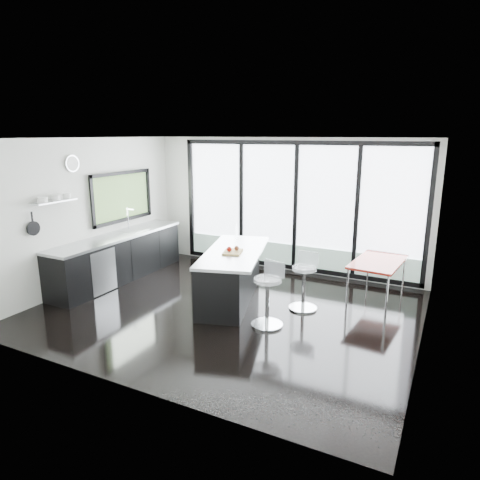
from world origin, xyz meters
The scene contains 11 objects.
floor centered at (0.00, 0.00, 0.00)m, with size 6.00×5.00×0.00m, color black.
ceiling centered at (0.00, 0.00, 2.80)m, with size 6.00×5.00×0.00m, color white.
wall_back centered at (0.27, 2.47, 1.27)m, with size 6.00×0.09×2.80m.
wall_front centered at (0.00, -2.50, 1.40)m, with size 6.00×0.00×2.80m, color silver.
wall_left centered at (-2.97, 0.27, 1.56)m, with size 0.26×5.00×2.80m.
wall_right centered at (3.00, 0.00, 1.40)m, with size 0.00×5.00×2.80m, color silver.
counter_cabinets centered at (-2.67, 0.40, 0.46)m, with size 0.69×3.24×1.36m.
island centered at (-0.16, 0.45, 0.46)m, with size 1.52×2.39×1.18m.
bar_stool_near centered at (0.85, -0.26, 0.39)m, with size 0.49×0.49×0.77m, color silver.
bar_stool_far centered at (1.13, 0.61, 0.37)m, with size 0.47×0.47×0.75m, color silver.
red_table centered at (2.14, 1.64, 0.35)m, with size 0.76×1.32×0.71m, color maroon.
Camera 1 is at (3.21, -5.85, 2.87)m, focal length 32.00 mm.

